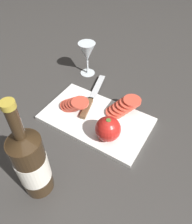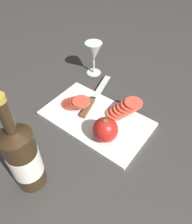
{
  "view_description": "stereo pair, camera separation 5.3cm",
  "coord_description": "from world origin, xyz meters",
  "px_view_note": "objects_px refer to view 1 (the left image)",
  "views": [
    {
      "loc": [
        0.33,
        -0.5,
        0.61
      ],
      "look_at": [
        0.04,
        -0.03,
        0.04
      ],
      "focal_mm": 35.0,
      "sensor_mm": 36.0,
      "label": 1
    },
    {
      "loc": [
        0.37,
        -0.47,
        0.61
      ],
      "look_at": [
        0.04,
        -0.03,
        0.04
      ],
      "focal_mm": 35.0,
      "sensor_mm": 36.0,
      "label": 2
    }
  ],
  "objects_px": {
    "whole_tomato": "(108,129)",
    "tomato_slice_stack_far": "(74,104)",
    "knife": "(89,103)",
    "wine_glass": "(87,53)",
    "tomato_slice_stack_near": "(123,107)",
    "wine_bottle": "(32,164)"
  },
  "relations": [
    {
      "from": "wine_glass",
      "to": "whole_tomato",
      "type": "bearing_deg",
      "value": -46.73
    },
    {
      "from": "wine_glass",
      "to": "whole_tomato",
      "type": "height_order",
      "value": "wine_glass"
    },
    {
      "from": "whole_tomato",
      "to": "tomato_slice_stack_far",
      "type": "xyz_separation_m",
      "value": [
        -0.18,
        0.05,
        -0.02
      ]
    },
    {
      "from": "wine_glass",
      "to": "tomato_slice_stack_near",
      "type": "xyz_separation_m",
      "value": [
        0.26,
        -0.16,
        -0.06
      ]
    },
    {
      "from": "wine_bottle",
      "to": "knife",
      "type": "bearing_deg",
      "value": 99.17
    },
    {
      "from": "wine_bottle",
      "to": "tomato_slice_stack_near",
      "type": "height_order",
      "value": "wine_bottle"
    },
    {
      "from": "tomato_slice_stack_far",
      "to": "wine_bottle",
      "type": "bearing_deg",
      "value": -73.09
    },
    {
      "from": "wine_glass",
      "to": "whole_tomato",
      "type": "xyz_separation_m",
      "value": [
        0.27,
        -0.29,
        -0.05
      ]
    },
    {
      "from": "wine_bottle",
      "to": "whole_tomato",
      "type": "relative_size",
      "value": 3.85
    },
    {
      "from": "whole_tomato",
      "to": "tomato_slice_stack_far",
      "type": "bearing_deg",
      "value": 163.3
    },
    {
      "from": "tomato_slice_stack_near",
      "to": "tomato_slice_stack_far",
      "type": "relative_size",
      "value": 0.95
    },
    {
      "from": "knife",
      "to": "tomato_slice_stack_far",
      "type": "relative_size",
      "value": 2.31
    },
    {
      "from": "wine_bottle",
      "to": "tomato_slice_stack_far",
      "type": "relative_size",
      "value": 2.82
    },
    {
      "from": "wine_glass",
      "to": "tomato_slice_stack_near",
      "type": "height_order",
      "value": "wine_glass"
    },
    {
      "from": "whole_tomato",
      "to": "knife",
      "type": "bearing_deg",
      "value": 143.34
    },
    {
      "from": "whole_tomato",
      "to": "wine_glass",
      "type": "bearing_deg",
      "value": 133.27
    },
    {
      "from": "wine_glass",
      "to": "knife",
      "type": "bearing_deg",
      "value": -54.64
    },
    {
      "from": "wine_bottle",
      "to": "whole_tomato",
      "type": "xyz_separation_m",
      "value": [
        0.09,
        0.25,
        -0.06
      ]
    },
    {
      "from": "knife",
      "to": "whole_tomato",
      "type": "bearing_deg",
      "value": -141.62
    },
    {
      "from": "whole_tomato",
      "to": "tomato_slice_stack_far",
      "type": "distance_m",
      "value": 0.19
    },
    {
      "from": "whole_tomato",
      "to": "knife",
      "type": "height_order",
      "value": "whole_tomato"
    },
    {
      "from": "wine_glass",
      "to": "whole_tomato",
      "type": "relative_size",
      "value": 1.75
    }
  ]
}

